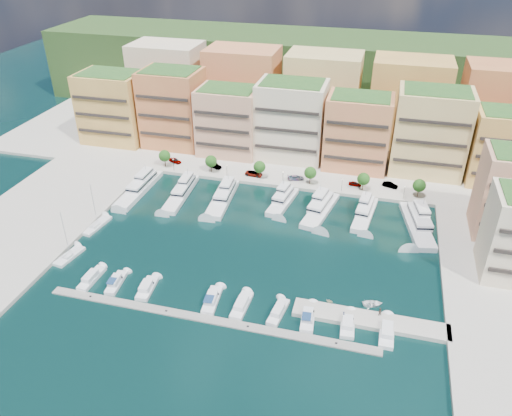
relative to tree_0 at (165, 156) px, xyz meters
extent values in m
plane|color=black|center=(40.00, -33.50, -4.74)|extent=(400.00, 400.00, 0.00)
cube|color=#9E998E|center=(40.00, 28.50, -4.74)|extent=(220.00, 64.00, 2.00)
cube|color=#9E998E|center=(-22.00, -41.50, -4.74)|extent=(34.00, 76.00, 2.00)
cube|color=#173415|center=(40.00, 76.50, -4.74)|extent=(240.00, 40.00, 58.00)
cube|color=gray|center=(37.00, -63.50, -4.74)|extent=(72.00, 2.20, 0.35)
cube|color=#9E998E|center=(70.00, -55.50, -4.74)|extent=(32.00, 5.00, 2.00)
cube|color=#E3AF53|center=(-26.00, 16.50, 8.26)|extent=(22.00, 16.00, 24.00)
cube|color=black|center=(-26.00, 8.25, 8.26)|extent=(20.24, 0.50, 0.90)
cube|color=#235221|center=(-26.00, 16.50, 20.66)|extent=(19.36, 14.08, 0.80)
cube|color=#D48546|center=(-4.00, 18.50, 9.26)|extent=(20.00, 16.00, 26.00)
cube|color=black|center=(-4.00, 10.25, 9.26)|extent=(18.40, 0.50, 0.90)
cube|color=#235221|center=(-4.00, 18.50, 22.66)|extent=(17.60, 14.08, 0.80)
cube|color=tan|center=(17.00, 16.50, 7.26)|extent=(20.00, 15.00, 22.00)
cube|color=black|center=(17.00, 8.75, 7.26)|extent=(18.40, 0.50, 0.90)
cube|color=#235221|center=(17.00, 16.50, 18.66)|extent=(17.60, 13.20, 0.80)
cube|color=beige|center=(38.00, 18.50, 8.76)|extent=(22.00, 16.00, 25.00)
cube|color=black|center=(38.00, 10.25, 8.76)|extent=(20.24, 0.50, 0.90)
cube|color=#235221|center=(38.00, 18.50, 21.66)|extent=(19.36, 14.08, 0.80)
cube|color=#DB7652|center=(60.00, 16.50, 7.76)|extent=(20.00, 15.00, 23.00)
cube|color=black|center=(60.00, 8.75, 7.76)|extent=(18.40, 0.50, 0.90)
cube|color=#235221|center=(60.00, 16.50, 19.66)|extent=(17.60, 13.20, 0.80)
cube|color=#E0C476|center=(82.00, 18.50, 9.26)|extent=(22.00, 16.00, 26.00)
cube|color=black|center=(82.00, 10.25, 9.26)|extent=(20.24, 0.50, 0.90)
cube|color=#235221|center=(82.00, 18.50, 22.66)|extent=(19.36, 14.08, 0.80)
cube|color=#E3AF53|center=(104.00, 16.50, 7.26)|extent=(20.00, 15.00, 22.00)
cube|color=black|center=(104.00, 8.75, 7.26)|extent=(18.40, 0.50, 0.90)
cube|color=beige|center=(-15.00, 40.50, 11.26)|extent=(26.00, 18.00, 30.00)
cube|color=#DB7652|center=(15.00, 40.50, 11.26)|extent=(26.00, 18.00, 30.00)
cube|color=#E0C476|center=(45.00, 40.50, 11.26)|extent=(26.00, 18.00, 30.00)
cube|color=#E3AF53|center=(75.00, 40.50, 11.26)|extent=(26.00, 18.00, 30.00)
cube|color=#D48546|center=(105.00, 40.50, 11.26)|extent=(26.00, 18.00, 30.00)
cylinder|color=#473323|center=(0.00, 0.00, -2.24)|extent=(0.24, 0.24, 3.00)
sphere|color=#1B4313|center=(0.00, 0.00, 0.01)|extent=(3.80, 3.80, 3.80)
cylinder|color=#473323|center=(16.00, 0.00, -2.24)|extent=(0.24, 0.24, 3.00)
sphere|color=#1B4313|center=(16.00, 0.00, 0.01)|extent=(3.80, 3.80, 3.80)
cylinder|color=#473323|center=(32.00, 0.00, -2.24)|extent=(0.24, 0.24, 3.00)
sphere|color=#1B4313|center=(32.00, 0.00, 0.01)|extent=(3.80, 3.80, 3.80)
cylinder|color=#473323|center=(48.00, 0.00, -2.24)|extent=(0.24, 0.24, 3.00)
sphere|color=#1B4313|center=(48.00, 0.00, 0.01)|extent=(3.80, 3.80, 3.80)
cylinder|color=#473323|center=(64.00, 0.00, -2.24)|extent=(0.24, 0.24, 3.00)
sphere|color=#1B4313|center=(64.00, 0.00, 0.01)|extent=(3.80, 3.80, 3.80)
cylinder|color=#473323|center=(80.00, 0.00, -2.24)|extent=(0.24, 0.24, 3.00)
sphere|color=#1B4313|center=(80.00, 0.00, 0.01)|extent=(3.80, 3.80, 3.80)
cylinder|color=black|center=(4.00, -2.30, -1.74)|extent=(0.10, 0.10, 4.00)
sphere|color=#FFF2CC|center=(4.00, -2.30, 0.31)|extent=(0.30, 0.30, 0.30)
cylinder|color=black|center=(22.00, -2.30, -1.74)|extent=(0.10, 0.10, 4.00)
sphere|color=#FFF2CC|center=(22.00, -2.30, 0.31)|extent=(0.30, 0.30, 0.30)
cylinder|color=black|center=(40.00, -2.30, -1.74)|extent=(0.10, 0.10, 4.00)
sphere|color=#FFF2CC|center=(40.00, -2.30, 0.31)|extent=(0.30, 0.30, 0.30)
cylinder|color=black|center=(58.00, -2.30, -1.74)|extent=(0.10, 0.10, 4.00)
sphere|color=#FFF2CC|center=(58.00, -2.30, 0.31)|extent=(0.30, 0.30, 0.30)
cylinder|color=black|center=(76.00, -2.30, -1.74)|extent=(0.10, 0.10, 4.00)
sphere|color=#FFF2CC|center=(76.00, -2.30, 0.31)|extent=(0.30, 0.30, 0.30)
cube|color=silver|center=(-1.50, -16.52, -4.39)|extent=(5.07, 24.09, 2.30)
cube|color=silver|center=(-1.50, -14.12, -2.34)|extent=(4.09, 13.26, 1.80)
cube|color=black|center=(-1.50, -14.12, -2.34)|extent=(4.15, 13.33, 0.55)
cube|color=silver|center=(-1.50, -12.19, -0.74)|extent=(2.97, 7.24, 1.40)
cylinder|color=#B2B2B7|center=(-1.50, -10.75, 0.86)|extent=(0.14, 0.14, 1.80)
cube|color=silver|center=(11.86, -15.85, -4.39)|extent=(5.63, 22.91, 2.30)
cube|color=silver|center=(11.86, -13.58, -2.34)|extent=(4.27, 12.67, 1.80)
cube|color=black|center=(11.86, -13.58, -2.34)|extent=(4.33, 12.73, 0.55)
cube|color=silver|center=(11.86, -11.76, -0.74)|extent=(2.99, 6.95, 1.40)
cylinder|color=#B2B2B7|center=(11.86, -10.40, 0.86)|extent=(0.14, 0.14, 1.80)
cube|color=black|center=(11.86, -15.85, -4.84)|extent=(5.69, 22.96, 0.35)
cube|color=silver|center=(24.76, -15.50, -4.39)|extent=(6.20, 22.26, 2.30)
cube|color=silver|center=(24.76, -13.30, -2.34)|extent=(4.73, 12.32, 1.80)
cube|color=black|center=(24.76, -13.30, -2.34)|extent=(4.80, 12.38, 0.55)
cube|color=silver|center=(24.76, -11.54, -0.74)|extent=(3.33, 6.76, 1.40)
cylinder|color=#B2B2B7|center=(24.76, -10.22, 0.86)|extent=(0.14, 0.14, 1.80)
cube|color=silver|center=(42.25, -12.85, -4.39)|extent=(6.67, 17.15, 2.30)
cube|color=silver|center=(42.25, -11.18, -2.34)|extent=(4.81, 9.60, 1.80)
cube|color=black|center=(42.25, -11.18, -2.34)|extent=(4.88, 9.67, 0.55)
cube|color=silver|center=(42.25, -9.85, -0.74)|extent=(3.27, 5.33, 1.40)
cylinder|color=#B2B2B7|center=(42.25, -8.84, 0.86)|extent=(0.14, 0.14, 1.80)
cube|color=silver|center=(53.52, -14.80, -4.39)|extent=(8.63, 21.16, 2.30)
cube|color=silver|center=(53.52, -12.74, -2.34)|extent=(6.05, 11.88, 1.80)
cube|color=black|center=(53.52, -12.74, -2.34)|extent=(6.12, 11.95, 0.55)
cube|color=silver|center=(53.52, -11.09, -0.74)|extent=(4.03, 6.62, 1.40)
cylinder|color=#B2B2B7|center=(53.52, -9.86, 0.86)|extent=(0.14, 0.14, 1.80)
cube|color=black|center=(53.52, -14.80, -4.84)|extent=(8.69, 21.21, 0.35)
cube|color=silver|center=(65.80, -13.85, -4.39)|extent=(6.33, 19.05, 2.30)
cube|color=silver|center=(65.80, -11.98, -2.34)|extent=(4.61, 10.61, 1.80)
cube|color=black|center=(65.80, -11.98, -2.34)|extent=(4.67, 10.68, 0.55)
cube|color=silver|center=(65.80, -10.48, -0.74)|extent=(3.15, 5.86, 1.40)
cylinder|color=#B2B2B7|center=(65.80, -9.36, 0.86)|extent=(0.14, 0.14, 1.80)
cube|color=silver|center=(79.82, -15.91, -4.39)|extent=(9.72, 23.40, 2.30)
cube|color=silver|center=(79.82, -13.63, -2.34)|extent=(6.70, 13.15, 1.80)
cube|color=black|center=(79.82, -13.63, -2.34)|extent=(6.77, 13.22, 0.55)
cube|color=silver|center=(79.82, -11.81, -0.74)|extent=(4.42, 7.34, 1.40)
cylinder|color=#B2B2B7|center=(79.82, -10.44, 0.86)|extent=(0.14, 0.14, 1.80)
cube|color=silver|center=(7.09, -58.00, -4.49)|extent=(2.70, 8.90, 1.40)
cube|color=silver|center=(7.09, -58.44, -3.19)|extent=(2.04, 4.29, 1.10)
cube|color=black|center=(7.09, -56.67, -3.44)|extent=(1.79, 0.14, 0.55)
cube|color=silver|center=(13.32, -58.00, -4.49)|extent=(3.24, 8.26, 1.40)
cube|color=silver|center=(13.32, -58.40, -3.19)|extent=(2.28, 4.04, 1.10)
cube|color=black|center=(13.32, -56.79, -3.44)|extent=(1.74, 0.28, 0.55)
cube|color=navy|center=(13.32, -59.45, -2.59)|extent=(1.93, 2.58, 0.12)
cube|color=silver|center=(20.98, -58.00, -4.49)|extent=(3.50, 8.12, 1.40)
cube|color=silver|center=(20.98, -58.40, -3.19)|extent=(2.51, 3.97, 1.10)
cube|color=black|center=(20.98, -56.81, -3.44)|extent=(2.02, 0.28, 0.55)
cube|color=silver|center=(36.37, -58.00, -4.49)|extent=(3.48, 8.95, 1.40)
cube|color=silver|center=(36.37, -58.44, -3.19)|extent=(2.49, 4.37, 1.10)
cube|color=black|center=(36.37, -56.69, -3.44)|extent=(1.98, 0.27, 0.55)
cube|color=navy|center=(36.37, -59.58, -2.59)|extent=(2.14, 2.78, 0.12)
cube|color=silver|center=(43.07, -58.00, -4.49)|extent=(3.06, 8.77, 1.40)
cube|color=silver|center=(43.07, -58.43, -3.19)|extent=(2.28, 4.24, 1.10)
cube|color=black|center=(43.07, -56.70, -3.44)|extent=(1.94, 0.18, 0.55)
cube|color=silver|center=(51.10, -58.00, -4.49)|extent=(3.45, 8.56, 1.40)
cube|color=silver|center=(51.10, -58.42, -3.19)|extent=(2.37, 4.20, 1.10)
cube|color=black|center=(51.10, -56.75, -3.44)|extent=(1.72, 0.32, 0.55)
cube|color=silver|center=(57.46, -58.00, -4.49)|extent=(3.35, 8.59, 1.40)
cube|color=silver|center=(57.46, -58.42, -3.19)|extent=(2.41, 4.19, 1.10)
cube|color=black|center=(57.46, -56.74, -3.44)|extent=(1.93, 0.26, 0.55)
cube|color=navy|center=(57.46, -59.51, -2.59)|extent=(2.07, 2.66, 0.12)
cube|color=silver|center=(65.63, -58.00, -4.49)|extent=(3.29, 7.76, 1.40)
cube|color=silver|center=(65.63, -58.38, -3.19)|extent=(2.41, 3.78, 1.10)
cube|color=black|center=(65.63, -56.86, -3.44)|extent=(2.00, 0.24, 0.55)
cube|color=silver|center=(73.45, -58.00, -4.49)|extent=(2.82, 9.08, 1.40)
cube|color=silver|center=(73.45, -58.45, -3.19)|extent=(2.20, 4.36, 1.10)
cube|color=black|center=(73.45, -56.64, -3.44)|extent=(2.03, 0.10, 0.55)
cube|color=silver|center=(-2.89, -51.63, -4.54)|extent=(4.14, 8.87, 1.20)
cube|color=silver|center=(-2.89, -52.48, -3.64)|extent=(2.00, 2.38, 0.60)
cylinder|color=#B2B2B7|center=(-2.89, -51.21, 2.06)|extent=(0.14, 0.14, 12.00)
cylinder|color=#B2B2B7|center=(-2.89, -52.91, -2.94)|extent=(0.72, 3.80, 0.10)
cube|color=silver|center=(-3.64, -37.41, -4.54)|extent=(4.02, 10.25, 1.20)
cube|color=silver|center=(-3.64, -38.40, -3.64)|extent=(1.98, 2.68, 0.60)
cylinder|color=#B2B2B7|center=(-3.64, -36.91, 2.06)|extent=(0.14, 0.14, 12.00)
cylinder|color=#B2B2B7|center=(-3.64, -38.90, -2.94)|extent=(0.66, 4.47, 0.10)
imported|color=beige|center=(61.09, -51.62, -4.33)|extent=(1.87, 1.72, 0.84)
imported|color=white|center=(70.20, -50.14, -4.29)|extent=(5.05, 4.22, 0.90)
imported|color=gray|center=(2.04, 3.38, -2.98)|extent=(4.85, 3.29, 1.53)
imported|color=gray|center=(16.09, 3.05, -2.97)|extent=(5.00, 3.21, 1.56)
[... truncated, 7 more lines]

